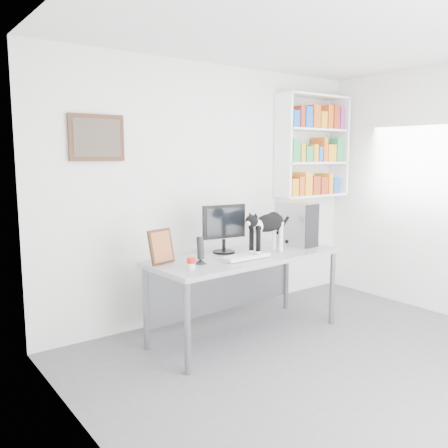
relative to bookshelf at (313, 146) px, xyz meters
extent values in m
cube|color=#5D5E63|center=(-1.40, -1.85, -1.85)|extent=(4.00, 4.00, 0.01)
cube|color=silver|center=(-1.40, -1.85, 0.85)|extent=(4.00, 4.00, 0.01)
cube|color=white|center=(-1.40, 0.15, -0.50)|extent=(4.00, 0.01, 2.70)
cube|color=white|center=(-3.40, -1.85, -0.50)|extent=(0.01, 4.00, 2.70)
cube|color=white|center=(0.00, 0.00, 0.00)|extent=(1.03, 0.28, 1.24)
cube|color=#432315|center=(-2.70, 0.12, 0.05)|extent=(0.52, 0.04, 0.42)
cube|color=gray|center=(-1.56, -0.64, -1.45)|extent=(1.97, 0.85, 0.81)
cube|color=black|center=(-1.69, -0.45, -0.80)|extent=(0.47, 0.28, 0.48)
cube|color=beige|center=(-1.69, -0.77, -1.03)|extent=(0.49, 0.20, 0.04)
cube|color=silver|center=(-0.84, -0.57, -0.82)|extent=(0.21, 0.46, 0.45)
cylinder|color=black|center=(-2.13, -0.70, -0.92)|extent=(0.13, 0.13, 0.25)
cube|color=#432315|center=(-2.39, -0.48, -0.89)|extent=(0.27, 0.16, 0.31)
cylinder|color=red|center=(-2.30, -0.82, -0.99)|extent=(0.09, 0.09, 0.10)
camera|label=1|loc=(-4.36, -4.07, -0.10)|focal=38.00mm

